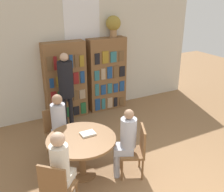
# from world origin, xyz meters

# --- Properties ---
(wall_back) EXTENTS (6.40, 0.07, 3.00)m
(wall_back) POSITION_xyz_m (0.00, 4.02, 1.51)
(wall_back) COLOR beige
(wall_back) RESTS_ON ground_plane
(bookshelf_left) EXTENTS (1.00, 0.34, 1.87)m
(bookshelf_left) POSITION_xyz_m (-0.56, 3.83, 0.93)
(bookshelf_left) COLOR brown
(bookshelf_left) RESTS_ON ground_plane
(bookshelf_right) EXTENTS (1.00, 0.34, 1.87)m
(bookshelf_right) POSITION_xyz_m (0.56, 3.83, 0.93)
(bookshelf_right) COLOR brown
(bookshelf_right) RESTS_ON ground_plane
(flower_vase) EXTENTS (0.36, 0.36, 0.52)m
(flower_vase) POSITION_xyz_m (0.75, 3.83, 2.19)
(flower_vase) COLOR #997047
(flower_vase) RESTS_ON bookshelf_right
(reading_table) EXTENTS (1.14, 1.14, 0.73)m
(reading_table) POSITION_xyz_m (-1.08, 1.52, 0.60)
(reading_table) COLOR brown
(reading_table) RESTS_ON ground_plane
(chair_near_camera) EXTENTS (0.57, 0.57, 0.89)m
(chair_near_camera) POSITION_xyz_m (-1.71, 0.87, 0.49)
(chair_near_camera) COLOR brown
(chair_near_camera) RESTS_ON ground_plane
(chair_left_side) EXTENTS (0.47, 0.47, 0.89)m
(chair_left_side) POSITION_xyz_m (-1.24, 2.42, 0.49)
(chair_left_side) COLOR brown
(chair_left_side) RESTS_ON ground_plane
(chair_far_side) EXTENTS (0.53, 0.53, 0.89)m
(chair_far_side) POSITION_xyz_m (-0.26, 1.13, 0.49)
(chair_far_side) COLOR brown
(chair_far_side) RESTS_ON ground_plane
(seated_reader_left) EXTENTS (0.32, 0.39, 1.25)m
(seated_reader_left) POSITION_xyz_m (-1.21, 2.24, 0.71)
(seated_reader_left) COLOR #B2B7C6
(seated_reader_left) RESTS_ON ground_plane
(seated_reader_right) EXTENTS (0.41, 0.38, 1.22)m
(seated_reader_right) POSITION_xyz_m (-0.43, 1.21, 0.69)
(seated_reader_right) COLOR #B2B7C6
(seated_reader_right) RESTS_ON ground_plane
(seated_reader_back) EXTENTS (0.41, 0.41, 1.26)m
(seated_reader_back) POSITION_xyz_m (-1.58, 1.00, 0.72)
(seated_reader_back) COLOR silver
(seated_reader_back) RESTS_ON ground_plane
(librarian_standing) EXTENTS (0.33, 0.60, 1.73)m
(librarian_standing) POSITION_xyz_m (-0.71, 3.33, 1.07)
(librarian_standing) COLOR black
(librarian_standing) RESTS_ON ground_plane
(open_book_on_table) EXTENTS (0.24, 0.18, 0.03)m
(open_book_on_table) POSITION_xyz_m (-0.94, 1.58, 0.74)
(open_book_on_table) COLOR silver
(open_book_on_table) RESTS_ON reading_table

